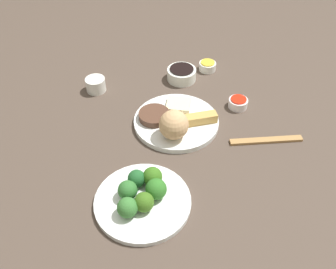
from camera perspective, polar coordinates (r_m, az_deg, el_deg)
The scene contains 21 objects.
tabletop at distance 1.11m, azimuth 1.60°, elevation 1.27°, with size 2.20×2.20×0.02m, color #4B3D33.
main_plate at distance 1.10m, azimuth 1.26°, elevation 1.85°, with size 0.25×0.25×0.02m, color white.
rice_scoop at distance 1.02m, azimuth 0.90°, elevation 1.51°, with size 0.08×0.08×0.08m, color tan.
spring_roll at distance 1.08m, azimuth 4.74°, elevation 2.41°, with size 0.11×0.03×0.03m, color tan.
crab_rangoon_wonton at distance 1.14m, azimuth 1.63°, elevation 4.60°, with size 0.07×0.07×0.01m, color beige.
stir_fry_heap at distance 1.09m, azimuth -2.15°, elevation 2.84°, with size 0.09×0.09×0.02m, color #513425.
broccoli_plate at distance 0.91m, azimuth -3.92°, elevation -10.31°, with size 0.23×0.23×0.01m, color white.
broccoli_floret_0 at distance 0.87m, azimuth -3.72°, elevation -10.36°, with size 0.05×0.05×0.05m, color #3B691C.
broccoli_floret_1 at distance 0.89m, azimuth -1.85°, elevation -8.42°, with size 0.05×0.05×0.05m, color #2F7125.
broccoli_floret_2 at distance 0.86m, azimuth -6.28°, elevation -11.14°, with size 0.05×0.05×0.05m, color #377432.
broccoli_floret_3 at distance 0.92m, azimuth -4.86°, elevation -6.78°, with size 0.04×0.04×0.04m, color #205929.
broccoli_floret_4 at distance 0.89m, azimuth -6.25°, elevation -8.53°, with size 0.05×0.05×0.05m, color #2F6C2E.
broccoli_floret_5 at distance 0.91m, azimuth -2.41°, elevation -6.50°, with size 0.05×0.05×0.05m, color #376C1C.
soy_sauce_bowl at distance 1.28m, azimuth 2.10°, elevation 9.25°, with size 0.10×0.10×0.04m, color white.
soy_sauce_bowl_liquid at distance 1.27m, azimuth 2.13°, elevation 10.07°, with size 0.08×0.08×0.00m, color black.
sauce_ramekin_hot_mustard at distance 1.34m, azimuth 6.11°, elevation 10.41°, with size 0.06×0.06×0.03m, color white.
sauce_ramekin_hot_mustard_liquid at distance 1.33m, azimuth 6.16°, elevation 10.98°, with size 0.05×0.05×0.00m, color gold.
sauce_ramekin_sweet_and_sour at distance 1.18m, azimuth 10.75°, elevation 4.75°, with size 0.06×0.06×0.03m, color white.
sauce_ramekin_sweet_and_sour_liquid at distance 1.17m, azimuth 10.85°, elevation 5.36°, with size 0.05×0.05×0.00m, color red.
teacup at distance 1.25m, azimuth -11.09°, elevation 7.55°, with size 0.06×0.06×0.05m, color white.
chopsticks_pair at distance 1.09m, azimuth 14.90°, elevation -0.86°, with size 0.21×0.02×0.01m, color #A97C47.
Camera 1 is at (0.06, -0.82, 0.76)m, focal length 39.51 mm.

